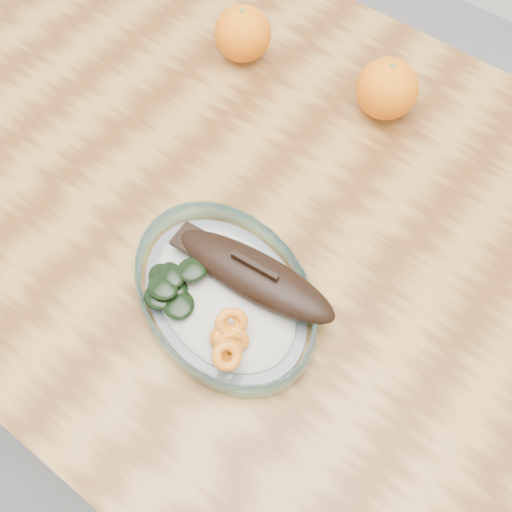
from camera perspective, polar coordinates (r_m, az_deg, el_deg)
name	(u,v)px	position (r m, az deg, el deg)	size (l,w,h in m)	color
ground	(253,385)	(1.51, -0.29, -11.40)	(3.00, 3.00, 0.00)	slate
dining_table	(251,233)	(0.92, -0.47, 2.06)	(1.20, 0.80, 0.75)	brown
plated_meal	(225,292)	(0.74, -2.73, -3.24)	(0.60, 0.60, 0.07)	white
orange_left	(243,34)	(0.98, -1.19, 19.16)	(0.08, 0.08, 0.08)	#FF6205
orange_right	(387,89)	(0.91, 11.57, 14.35)	(0.09, 0.09, 0.09)	#FF6205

